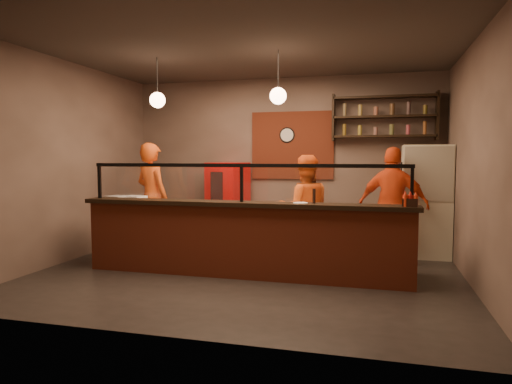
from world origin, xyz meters
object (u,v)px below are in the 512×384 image
(cook_right, at_px, (393,205))
(red_cooler, at_px, (228,203))
(condiment_caddy, at_px, (410,202))
(wall_clock, at_px, (287,135))
(cook_mid, at_px, (305,209))
(pizza_dough, at_px, (303,210))
(cook_left, at_px, (152,198))
(pepper_mill, at_px, (314,196))
(fridge, at_px, (426,201))

(cook_right, xyz_separation_m, red_cooler, (-3.06, 1.01, -0.13))
(red_cooler, distance_m, condiment_caddy, 4.08)
(wall_clock, height_order, condiment_caddy, wall_clock)
(cook_mid, relative_size, pizza_dough, 3.65)
(cook_left, bearing_deg, wall_clock, -123.20)
(cook_mid, height_order, pizza_dough, cook_mid)
(cook_mid, relative_size, pepper_mill, 8.67)
(cook_mid, height_order, fridge, fridge)
(cook_mid, relative_size, red_cooler, 1.09)
(condiment_caddy, distance_m, pepper_mill, 1.21)
(pizza_dough, distance_m, condiment_caddy, 1.53)
(cook_right, height_order, red_cooler, cook_right)
(fridge, relative_size, condiment_caddy, 10.17)
(wall_clock, distance_m, cook_mid, 2.18)
(condiment_caddy, bearing_deg, fridge, 79.57)
(cook_mid, xyz_separation_m, fridge, (1.89, 1.04, 0.08))
(cook_left, xyz_separation_m, condiment_caddy, (4.24, -1.33, 0.15))
(cook_right, distance_m, pepper_mill, 1.77)
(pepper_mill, bearing_deg, red_cooler, 129.72)
(pepper_mill, bearing_deg, cook_left, 157.52)
(wall_clock, bearing_deg, condiment_caddy, -53.18)
(cook_right, relative_size, condiment_caddy, 9.96)
(wall_clock, height_order, red_cooler, wall_clock)
(fridge, height_order, condiment_caddy, fridge)
(cook_mid, relative_size, condiment_caddy, 9.27)
(wall_clock, distance_m, fridge, 2.83)
(cook_left, height_order, red_cooler, cook_left)
(wall_clock, xyz_separation_m, red_cooler, (-1.11, -0.31, -1.32))
(wall_clock, xyz_separation_m, pepper_mill, (0.89, -2.72, -0.94))
(red_cooler, xyz_separation_m, condiment_caddy, (3.21, -2.49, 0.33))
(pepper_mill, bearing_deg, cook_mid, 105.17)
(pizza_dough, xyz_separation_m, pepper_mill, (0.21, -0.46, 0.25))
(cook_right, bearing_deg, red_cooler, -8.81)
(cook_mid, bearing_deg, cook_right, 179.46)
(wall_clock, xyz_separation_m, fridge, (2.50, -0.63, -1.16))
(cook_right, bearing_deg, condiment_caddy, 105.23)
(pizza_dough, bearing_deg, pepper_mill, -65.19)
(wall_clock, distance_m, cook_right, 2.64)
(cook_mid, height_order, condiment_caddy, cook_mid)
(wall_clock, relative_size, cook_mid, 0.18)
(wall_clock, relative_size, red_cooler, 0.19)
(red_cooler, bearing_deg, wall_clock, 31.68)
(wall_clock, height_order, cook_mid, wall_clock)
(cook_mid, relative_size, cook_right, 0.93)
(cook_left, distance_m, pizza_dough, 2.93)
(wall_clock, height_order, pizza_dough, wall_clock)
(cook_mid, distance_m, red_cooler, 2.20)
(cook_left, height_order, pepper_mill, cook_left)
(cook_mid, bearing_deg, condiment_caddy, 127.57)
(wall_clock, bearing_deg, fridge, -14.17)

